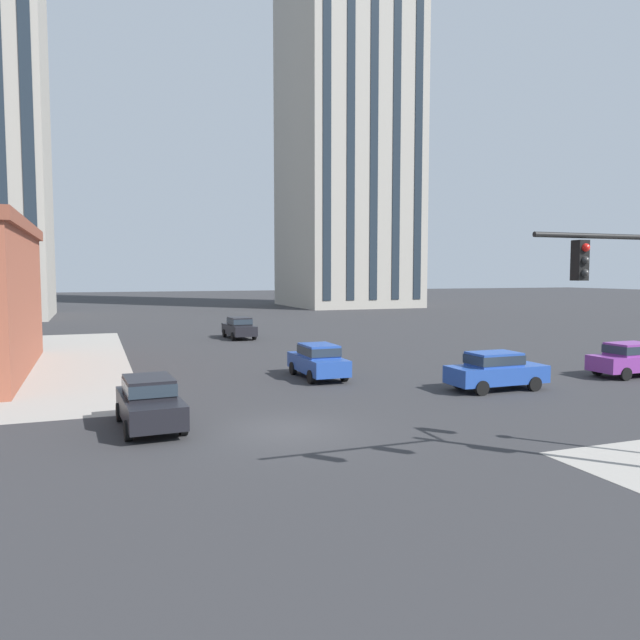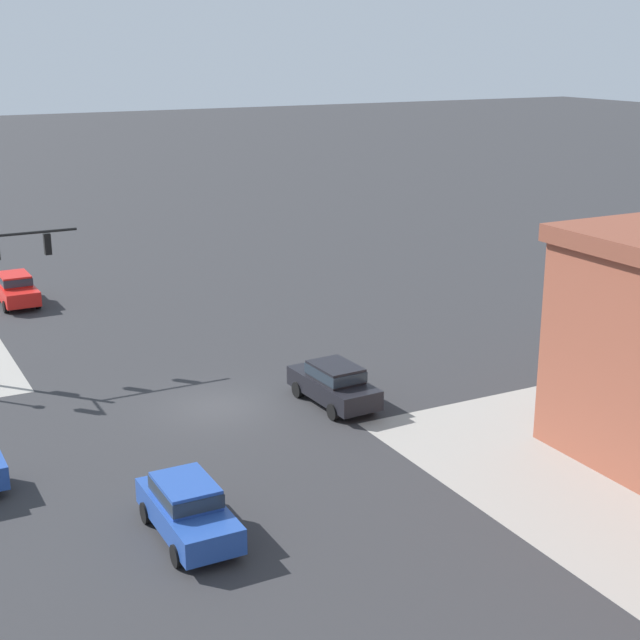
# 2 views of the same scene
# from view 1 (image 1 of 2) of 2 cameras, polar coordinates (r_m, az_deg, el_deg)

# --- Properties ---
(ground_plane) EXTENTS (320.00, 320.00, 0.00)m
(ground_plane) POSITION_cam_1_polar(r_m,az_deg,el_deg) (20.20, -3.22, -10.28)
(ground_plane) COLOR #2D2D30
(car_main_northbound_near) EXTENTS (4.40, 1.90, 1.68)m
(car_main_northbound_near) POSITION_cam_1_polar(r_m,az_deg,el_deg) (27.76, 16.22, -4.48)
(car_main_northbound_near) COLOR #23479E
(car_main_northbound_near) RESTS_ON ground
(car_main_southbound_near) EXTENTS (4.43, 1.94, 1.68)m
(car_main_southbound_near) POSITION_cam_1_polar(r_m,az_deg,el_deg) (33.97, 27.29, -3.20)
(car_main_southbound_near) COLOR #7A3389
(car_main_southbound_near) RESTS_ON ground
(car_main_southbound_far) EXTENTS (1.89, 4.40, 1.68)m
(car_main_southbound_far) POSITION_cam_1_polar(r_m,az_deg,el_deg) (29.66, -0.18, -3.74)
(car_main_southbound_far) COLOR #23479E
(car_main_southbound_far) RESTS_ON ground
(car_cross_eastbound) EXTENTS (2.02, 4.46, 1.68)m
(car_cross_eastbound) POSITION_cam_1_polar(r_m,az_deg,el_deg) (48.12, -7.62, -0.65)
(car_cross_eastbound) COLOR black
(car_cross_eastbound) RESTS_ON ground
(car_parked_curb) EXTENTS (2.06, 4.48, 1.68)m
(car_parked_curb) POSITION_cam_1_polar(r_m,az_deg,el_deg) (21.02, -15.78, -7.29)
(car_parked_curb) COLOR black
(car_parked_curb) RESTS_ON ground
(residential_tower_skyline_right) EXTENTS (18.17, 20.27, 68.38)m
(residential_tower_skyline_right) POSITION_cam_1_polar(r_m,az_deg,el_deg) (100.59, 2.53, 21.21)
(residential_tower_skyline_right) COLOR #9E998E
(residential_tower_skyline_right) RESTS_ON ground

